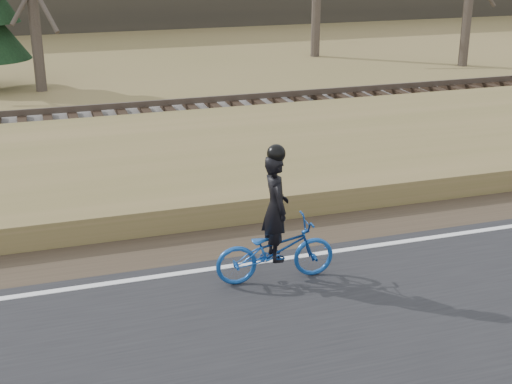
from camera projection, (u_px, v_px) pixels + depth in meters
name	position (u px, v px, depth m)	size (l,w,h in m)	color
ground	(353.00, 258.00, 11.18)	(120.00, 120.00, 0.00)	olive
road	(439.00, 338.00, 8.94)	(120.00, 6.00, 0.06)	black
edge_line	(348.00, 250.00, 11.34)	(120.00, 0.12, 0.01)	silver
shoulder	(323.00, 229.00, 12.24)	(120.00, 1.60, 0.04)	#473A2B
embankment	(267.00, 166.00, 14.85)	(120.00, 5.00, 0.44)	olive
ballast	(219.00, 122.00, 18.24)	(120.00, 3.00, 0.45)	slate
railroad	(219.00, 110.00, 18.14)	(120.00, 2.40, 0.29)	black
cyclist	(275.00, 239.00, 10.17)	(1.78, 0.70, 2.04)	#16499C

